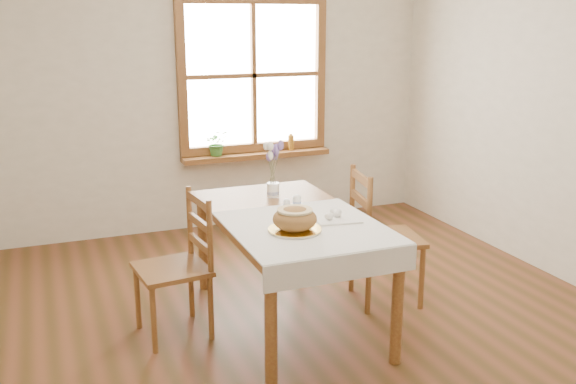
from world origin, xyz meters
name	(u,v)px	position (x,y,z in m)	size (l,w,h in m)	color
ground	(305,340)	(0.00, 0.00, 0.00)	(5.00, 5.00, 0.00)	brown
room_walls	(307,67)	(0.00, 0.00, 1.71)	(4.60, 5.10, 2.65)	white
window	(253,75)	(0.50, 2.47, 1.45)	(1.46, 0.08, 1.46)	olive
window_sill	(257,155)	(0.50, 2.40, 0.69)	(1.46, 0.20, 0.05)	olive
dining_table	(288,227)	(0.00, 0.30, 0.66)	(0.90, 1.60, 0.75)	olive
table_linen	(306,227)	(0.00, 0.00, 0.76)	(0.91, 0.99, 0.01)	white
chair_left	(172,267)	(-0.75, 0.40, 0.46)	(0.43, 0.45, 0.92)	olive
chair_right	(387,236)	(0.78, 0.36, 0.48)	(0.45, 0.47, 0.97)	olive
bread_plate	(295,230)	(-0.10, -0.06, 0.77)	(0.31, 0.31, 0.02)	white
bread_loaf	(295,217)	(-0.10, -0.06, 0.85)	(0.26, 0.26, 0.14)	brown
egg_napkin	(337,219)	(0.23, 0.06, 0.77)	(0.27, 0.23, 0.01)	white
eggs	(337,214)	(0.23, 0.06, 0.80)	(0.21, 0.19, 0.05)	white
salt_shaker	(287,205)	(0.01, 0.35, 0.80)	(0.04, 0.04, 0.08)	white
pepper_shaker	(297,202)	(0.08, 0.34, 0.81)	(0.06, 0.06, 0.11)	white
flower_vase	(273,191)	(0.05, 0.71, 0.80)	(0.09, 0.09, 0.10)	white
lavender_bouquet	(273,164)	(0.05, 0.71, 1.00)	(0.16, 0.16, 0.29)	#6E5596
potted_plant	(217,146)	(0.11, 2.40, 0.81)	(0.22, 0.24, 0.19)	#39762F
amber_bottle	(291,142)	(0.86, 2.40, 0.80)	(0.06, 0.06, 0.16)	#B47921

